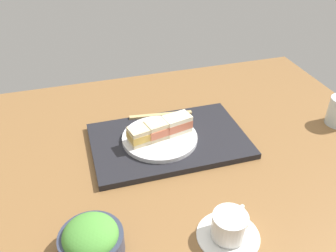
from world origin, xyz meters
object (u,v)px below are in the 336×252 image
at_px(coffee_cup, 229,228).
at_px(chopsticks_pair, 161,115).
at_px(sandwich_far, 143,134).
at_px(sandwich_plate, 160,138).
at_px(salad_bowl, 91,240).
at_px(sandwich_middle, 160,129).
at_px(sandwich_near, 177,124).

bearing_deg(coffee_cup, chopsticks_pair, -87.86).
height_order(sandwich_far, chopsticks_pair, sandwich_far).
height_order(sandwich_plate, coffee_cup, coffee_cup).
distance_m(chopsticks_pair, coffee_cup, 0.48).
relative_size(salad_bowl, chopsticks_pair, 0.67).
xyz_separation_m(sandwich_far, chopsticks_pair, (-0.09, -0.13, -0.03)).
distance_m(sandwich_middle, coffee_cup, 0.37).
height_order(sandwich_plate, salad_bowl, salad_bowl).
bearing_deg(chopsticks_pair, sandwich_near, 99.51).
height_order(sandwich_far, salad_bowl, salad_bowl).
distance_m(sandwich_near, coffee_cup, 0.37).
height_order(sandwich_plate, chopsticks_pair, sandwich_plate).
height_order(sandwich_plate, sandwich_near, sandwich_near).
bearing_deg(sandwich_plate, coffee_cup, 98.41).
relative_size(sandwich_plate, salad_bowl, 1.63).
bearing_deg(sandwich_middle, salad_bowl, 53.22).
distance_m(sandwich_middle, sandwich_far, 0.06).
bearing_deg(sandwich_far, sandwich_plate, -169.09).
xyz_separation_m(salad_bowl, chopsticks_pair, (-0.27, -0.44, -0.02)).
bearing_deg(sandwich_near, coffee_cup, 89.89).
distance_m(sandwich_middle, chopsticks_pair, 0.13).
height_order(sandwich_near, coffee_cup, sandwich_near).
height_order(sandwich_plate, sandwich_middle, sandwich_middle).
bearing_deg(salad_bowl, chopsticks_pair, -121.74).
relative_size(sandwich_near, sandwich_middle, 0.95).
bearing_deg(coffee_cup, sandwich_plate, -81.59).
bearing_deg(sandwich_far, chopsticks_pair, -123.90).
bearing_deg(sandwich_near, chopsticks_pair, -80.49).
relative_size(sandwich_plate, coffee_cup, 1.58).
bearing_deg(coffee_cup, sandwich_middle, -81.59).
relative_size(sandwich_near, coffee_cup, 0.62).
relative_size(sandwich_plate, chopsticks_pair, 1.09).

